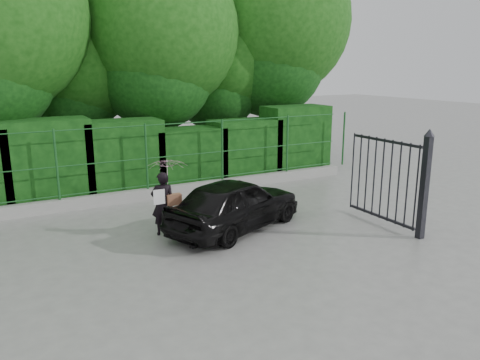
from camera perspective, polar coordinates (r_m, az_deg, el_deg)
name	(u,v)px	position (r m, az deg, el deg)	size (l,w,h in m)	color
ground	(201,259)	(9.10, -4.83, -9.58)	(80.00, 80.00, 0.00)	gray
kerb	(134,196)	(13.08, -12.80, -1.90)	(14.00, 0.25, 0.30)	#9E9E99
fence	(140,157)	(12.91, -12.10, 2.72)	(14.13, 0.06, 1.80)	#1A5321
hedge	(123,158)	(13.83, -14.08, 2.64)	(14.20, 1.20, 2.28)	black
trees	(133,33)	(16.08, -12.91, 17.04)	(17.10, 6.15, 8.08)	black
gate	(407,180)	(10.80, 19.67, 0.03)	(0.22, 2.33, 2.36)	black
woman	(167,185)	(10.22, -8.95, -0.60)	(0.86, 0.86, 1.66)	black
car	(235,204)	(10.48, -0.59, -2.89)	(1.42, 3.52, 1.20)	black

